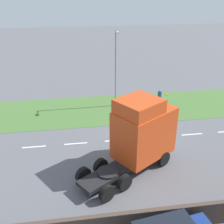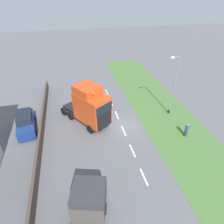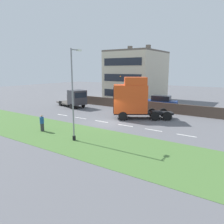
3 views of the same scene
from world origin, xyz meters
name	(u,v)px [view 1 (image 1 of 3)]	position (x,y,z in m)	size (l,w,h in m)	color
ground_plane	(144,138)	(0.00, 0.00, 0.00)	(120.00, 120.00, 0.00)	slate
grass_verge	(129,108)	(-6.00, 0.00, 0.01)	(7.00, 44.00, 0.01)	#4C7538
lane_markings	(136,139)	(0.00, -0.70, 0.00)	(0.16, 17.80, 0.00)	white
boundary_wall	(189,215)	(9.00, 0.00, 0.69)	(0.25, 24.00, 1.38)	#4C3D33
lorry_cab	(141,133)	(3.40, -1.20, 2.50)	(5.83, 7.03, 5.11)	black
lamp_post	(116,72)	(-6.61, -1.26, 3.59)	(1.25, 0.27, 7.51)	black
pedestrian	(159,97)	(-6.40, 3.24, 0.78)	(0.39, 0.39, 1.61)	#333338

